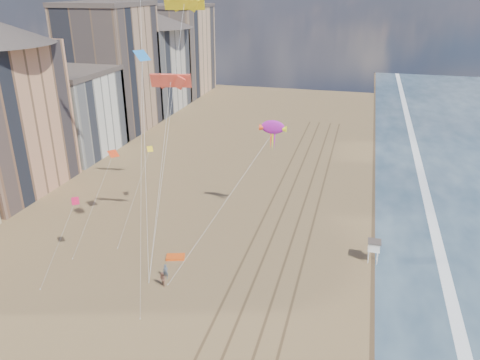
{
  "coord_description": "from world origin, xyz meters",
  "views": [
    {
      "loc": [
        11.62,
        -26.68,
        32.26
      ],
      "look_at": [
        -2.54,
        26.0,
        9.5
      ],
      "focal_mm": 35.0,
      "sensor_mm": 36.0,
      "label": 1
    }
  ],
  "objects_px": {
    "grounded_kite": "(176,257)",
    "kite_flyer_b": "(162,280)",
    "lifeguard_stand": "(374,246)",
    "kite_flyer_a": "(166,271)",
    "show_kite": "(273,127)"
  },
  "relations": [
    {
      "from": "lifeguard_stand",
      "to": "kite_flyer_a",
      "type": "xyz_separation_m",
      "value": [
        -23.72,
        -10.15,
        -1.34
      ]
    },
    {
      "from": "kite_flyer_a",
      "to": "lifeguard_stand",
      "type": "bearing_deg",
      "value": 19.25
    },
    {
      "from": "grounded_kite",
      "to": "kite_flyer_b",
      "type": "distance_m",
      "value": 6.23
    },
    {
      "from": "kite_flyer_b",
      "to": "kite_flyer_a",
      "type": "bearing_deg",
      "value": 139.54
    },
    {
      "from": "show_kite",
      "to": "kite_flyer_a",
      "type": "relative_size",
      "value": 13.2
    },
    {
      "from": "grounded_kite",
      "to": "kite_flyer_a",
      "type": "relative_size",
      "value": 1.26
    },
    {
      "from": "grounded_kite",
      "to": "kite_flyer_a",
      "type": "distance_m",
      "value": 4.58
    },
    {
      "from": "kite_flyer_a",
      "to": "kite_flyer_b",
      "type": "xyz_separation_m",
      "value": [
        0.3,
        -1.64,
        0.01
      ]
    },
    {
      "from": "lifeguard_stand",
      "to": "kite_flyer_b",
      "type": "xyz_separation_m",
      "value": [
        -23.41,
        -11.8,
        -1.33
      ]
    },
    {
      "from": "show_kite",
      "to": "kite_flyer_b",
      "type": "bearing_deg",
      "value": -114.85
    },
    {
      "from": "grounded_kite",
      "to": "kite_flyer_b",
      "type": "xyz_separation_m",
      "value": [
        0.92,
        -6.11,
        0.8
      ]
    },
    {
      "from": "show_kite",
      "to": "kite_flyer_b",
      "type": "relative_size",
      "value": 13.1
    },
    {
      "from": "kite_flyer_b",
      "to": "grounded_kite",
      "type": "bearing_deg",
      "value": 137.67
    },
    {
      "from": "lifeguard_stand",
      "to": "kite_flyer_a",
      "type": "bearing_deg",
      "value": -156.83
    },
    {
      "from": "show_kite",
      "to": "kite_flyer_a",
      "type": "bearing_deg",
      "value": -117.68
    }
  ]
}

